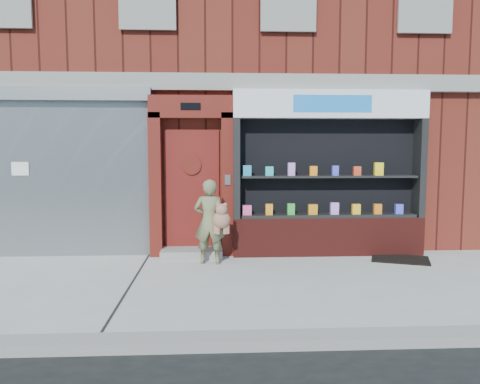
{
  "coord_description": "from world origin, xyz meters",
  "views": [
    {
      "loc": [
        -0.3,
        -6.64,
        2.01
      ],
      "look_at": [
        0.09,
        1.0,
        1.25
      ],
      "focal_mm": 35.0,
      "sensor_mm": 36.0,
      "label": 1
    }
  ],
  "objects": [
    {
      "name": "red_door_bay",
      "position": [
        -0.75,
        1.86,
        1.46
      ],
      "size": [
        1.52,
        0.58,
        2.9
      ],
      "color": "#52130E",
      "rests_on": "ground"
    },
    {
      "name": "curb",
      "position": [
        0.0,
        -2.15,
        0.06
      ],
      "size": [
        60.0,
        0.3,
        0.12
      ],
      "primitive_type": "cube",
      "color": "gray",
      "rests_on": "ground"
    },
    {
      "name": "woman",
      "position": [
        -0.4,
        1.21,
        0.73
      ],
      "size": [
        0.64,
        0.49,
        1.45
      ],
      "color": "#676A45",
      "rests_on": "ground"
    },
    {
      "name": "doormat",
      "position": [
        2.94,
        1.31,
        0.01
      ],
      "size": [
        1.14,
        0.97,
        0.02
      ],
      "primitive_type": "cube",
      "rotation": [
        0.0,
        0.0,
        -0.35
      ],
      "color": "black",
      "rests_on": "ground"
    },
    {
      "name": "shutter_bay",
      "position": [
        -3.0,
        1.93,
        1.72
      ],
      "size": [
        3.1,
        0.3,
        3.04
      ],
      "color": "gray",
      "rests_on": "ground"
    },
    {
      "name": "ground",
      "position": [
        0.0,
        0.0,
        0.0
      ],
      "size": [
        80.0,
        80.0,
        0.0
      ],
      "primitive_type": "plane",
      "color": "#9E9E99",
      "rests_on": "ground"
    },
    {
      "name": "building",
      "position": [
        -0.0,
        5.99,
        4.0
      ],
      "size": [
        12.0,
        8.16,
        8.0
      ],
      "color": "#581B14",
      "rests_on": "ground"
    },
    {
      "name": "pharmacy_bay",
      "position": [
        1.75,
        1.81,
        1.37
      ],
      "size": [
        3.5,
        0.41,
        3.0
      ],
      "color": "#551814",
      "rests_on": "ground"
    }
  ]
}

